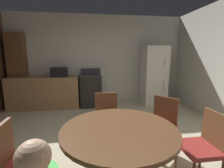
# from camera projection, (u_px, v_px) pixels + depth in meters

# --- Properties ---
(ground_plane) EXTENTS (14.00, 14.00, 0.00)m
(ground_plane) POSITION_uv_depth(u_px,v_px,m) (109.00, 156.00, 2.39)
(ground_plane) COLOR beige
(wall_back) EXTENTS (5.59, 0.12, 2.70)m
(wall_back) POSITION_uv_depth(u_px,v_px,m) (98.00, 60.00, 5.00)
(wall_back) COLOR beige
(wall_back) RESTS_ON ground
(kitchen_counter) EXTENTS (1.91, 0.60, 0.90)m
(kitchen_counter) POSITION_uv_depth(u_px,v_px,m) (45.00, 92.00, 4.56)
(kitchen_counter) COLOR #9E754C
(kitchen_counter) RESTS_ON ground
(pantry_column) EXTENTS (0.44, 0.36, 2.10)m
(pantry_column) POSITION_uv_depth(u_px,v_px,m) (18.00, 71.00, 4.53)
(pantry_column) COLOR brown
(pantry_column) RESTS_ON ground
(oven_range) EXTENTS (0.60, 0.60, 1.10)m
(oven_range) POSITION_uv_depth(u_px,v_px,m) (91.00, 90.00, 4.74)
(oven_range) COLOR black
(oven_range) RESTS_ON ground
(refrigerator) EXTENTS (0.68, 0.68, 1.76)m
(refrigerator) POSITION_uv_depth(u_px,v_px,m) (154.00, 76.00, 4.87)
(refrigerator) COLOR silver
(refrigerator) RESTS_ON ground
(microwave) EXTENTS (0.44, 0.32, 0.26)m
(microwave) POSITION_uv_depth(u_px,v_px,m) (60.00, 72.00, 4.51)
(microwave) COLOR black
(microwave) RESTS_ON kitchen_counter
(dining_table) EXTENTS (1.19, 1.19, 0.76)m
(dining_table) POSITION_uv_depth(u_px,v_px,m) (119.00, 142.00, 1.65)
(dining_table) COLOR brown
(dining_table) RESTS_ON ground
(chair_north) EXTENTS (0.41, 0.41, 0.87)m
(chair_north) POSITION_uv_depth(u_px,v_px,m) (107.00, 116.00, 2.64)
(chair_north) COLOR brown
(chair_north) RESTS_ON ground
(chair_east) EXTENTS (0.40, 0.40, 0.87)m
(chair_east) POSITION_uv_depth(u_px,v_px,m) (205.00, 144.00, 1.81)
(chair_east) COLOR brown
(chair_east) RESTS_ON ground
(chair_northeast) EXTENTS (0.56, 0.56, 0.87)m
(chair_northeast) POSITION_uv_depth(u_px,v_px,m) (162.00, 122.00, 2.39)
(chair_northeast) COLOR brown
(chair_northeast) RESTS_ON ground
(chair_west) EXTENTS (0.41, 0.41, 0.87)m
(chair_west) POSITION_uv_depth(u_px,v_px,m) (17.00, 160.00, 1.52)
(chair_west) COLOR brown
(chair_west) RESTS_ON ground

